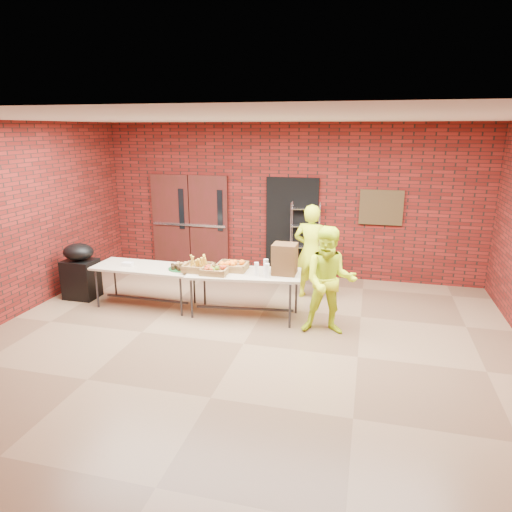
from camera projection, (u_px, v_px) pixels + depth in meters
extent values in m
cube|color=brown|center=(244.00, 345.00, 6.74)|extent=(8.00, 7.00, 0.04)
cube|color=silver|center=(242.00, 116.00, 5.87)|extent=(8.00, 7.00, 0.04)
cube|color=maroon|center=(288.00, 201.00, 9.59)|extent=(8.00, 0.04, 3.20)
cube|color=maroon|center=(99.00, 358.00, 3.02)|extent=(8.00, 0.04, 3.20)
cube|color=maroon|center=(0.00, 224.00, 7.25)|extent=(0.04, 7.00, 3.20)
cube|color=#451314|center=(171.00, 221.00, 10.29)|extent=(0.88, 0.08, 2.10)
cube|color=#451314|center=(209.00, 223.00, 10.08)|extent=(0.88, 0.08, 2.10)
cube|color=black|center=(181.00, 209.00, 10.10)|extent=(0.12, 0.02, 0.90)
cube|color=black|center=(220.00, 211.00, 9.88)|extent=(0.12, 0.02, 0.90)
cube|color=silver|center=(189.00, 225.00, 10.14)|extent=(1.70, 0.04, 0.05)
cube|color=black|center=(292.00, 227.00, 9.66)|extent=(1.10, 0.06, 2.10)
cube|color=#42331A|center=(381.00, 207.00, 9.09)|extent=(0.85, 0.04, 0.70)
cube|color=#BDB291|center=(145.00, 267.00, 8.02)|extent=(1.81, 0.78, 0.04)
cube|color=#313036|center=(147.00, 299.00, 8.18)|extent=(1.59, 0.07, 0.03)
cylinder|color=#313036|center=(115.00, 278.00, 8.59)|extent=(0.04, 0.04, 0.70)
cylinder|color=#313036|center=(194.00, 285.00, 8.21)|extent=(0.04, 0.04, 0.70)
cylinder|color=#313036|center=(97.00, 289.00, 8.03)|extent=(0.04, 0.04, 0.70)
cylinder|color=#313036|center=(181.00, 297.00, 7.65)|extent=(0.04, 0.04, 0.70)
cube|color=#BDB291|center=(244.00, 274.00, 7.57)|extent=(1.95, 1.01, 0.04)
cube|color=#313036|center=(245.00, 308.00, 7.73)|extent=(1.65, 0.25, 0.03)
cylinder|color=#313036|center=(205.00, 285.00, 8.15)|extent=(0.04, 0.04, 0.73)
cylinder|color=#313036|center=(296.00, 293.00, 7.76)|extent=(0.04, 0.04, 0.73)
cylinder|color=#313036|center=(191.00, 297.00, 7.57)|extent=(0.04, 0.04, 0.73)
cylinder|color=#313036|center=(290.00, 307.00, 7.18)|extent=(0.04, 0.04, 0.73)
cube|color=olive|center=(198.00, 269.00, 7.63)|extent=(0.48, 0.37, 0.07)
cube|color=olive|center=(232.00, 268.00, 7.69)|extent=(0.49, 0.38, 0.08)
cube|color=olive|center=(215.00, 272.00, 7.47)|extent=(0.43, 0.34, 0.07)
cylinder|color=#165523|center=(181.00, 269.00, 7.84)|extent=(0.42, 0.42, 0.02)
cube|color=white|center=(128.00, 264.00, 8.02)|extent=(0.18, 0.12, 0.06)
cube|color=#50381B|center=(285.00, 259.00, 7.42)|extent=(0.39, 0.34, 0.51)
cylinder|color=white|center=(257.00, 269.00, 7.37)|extent=(0.07, 0.07, 0.22)
cylinder|color=white|center=(267.00, 271.00, 7.28)|extent=(0.08, 0.08, 0.23)
cylinder|color=white|center=(266.00, 267.00, 7.46)|extent=(0.08, 0.08, 0.25)
cube|color=black|center=(81.00, 279.00, 8.50)|extent=(0.58, 0.47, 0.73)
ellipsoid|color=black|center=(78.00, 252.00, 8.36)|extent=(0.57, 0.48, 0.31)
imported|color=#DBFE1C|center=(311.00, 252.00, 8.37)|extent=(0.71, 0.53, 1.77)
imported|color=#DBFE1C|center=(329.00, 281.00, 6.90)|extent=(0.88, 0.72, 1.68)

